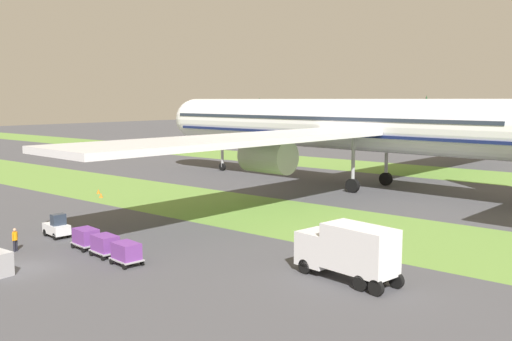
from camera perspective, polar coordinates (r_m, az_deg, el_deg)
The scene contains 12 objects.
ground_plane at distance 41.20m, azimuth -22.23°, elevation -9.13°, with size 400.00×400.00×0.00m, color #47474C.
grass_strip_near at distance 56.42m, azimuth 0.24°, elevation -4.24°, with size 320.00×14.71×0.01m, color olive.
grass_strip_far at distance 91.82m, azimuth 16.92°, elevation -0.11°, with size 320.00×14.71×0.01m, color olive.
airliner at distance 72.85m, azimuth 10.12°, elevation 4.59°, with size 68.28×83.80×22.39m.
baggage_tug at distance 49.06m, azimuth -19.50°, elevation -5.45°, with size 2.73×1.59×1.97m.
cargo_dolly_lead at distance 44.60m, azimuth -16.83°, elevation -6.45°, with size 2.36×1.74×1.55m.
cargo_dolly_second at distance 42.10m, azimuth -15.03°, elevation -7.19°, with size 2.36×1.74×1.55m.
cargo_dolly_third at distance 39.66m, azimuth -12.99°, elevation -8.02°, with size 2.36×1.74×1.55m.
catering_truck at distance 35.73m, azimuth 9.26°, elevation -7.91°, with size 7.22×3.32×3.58m.
ground_crew_marshaller at distance 45.70m, azimuth -23.21°, elevation -6.37°, with size 0.36×0.52×1.74m.
taxiway_marker_0 at distance 70.01m, azimuth -15.66°, elevation -2.05°, with size 0.44×0.44×0.54m, color orange.
taxiway_marker_1 at distance 67.09m, azimuth -15.42°, elevation -2.44°, with size 0.44×0.44×0.52m, color orange.
Camera 1 is at (35.19, -18.24, 11.22)m, focal length 39.52 mm.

